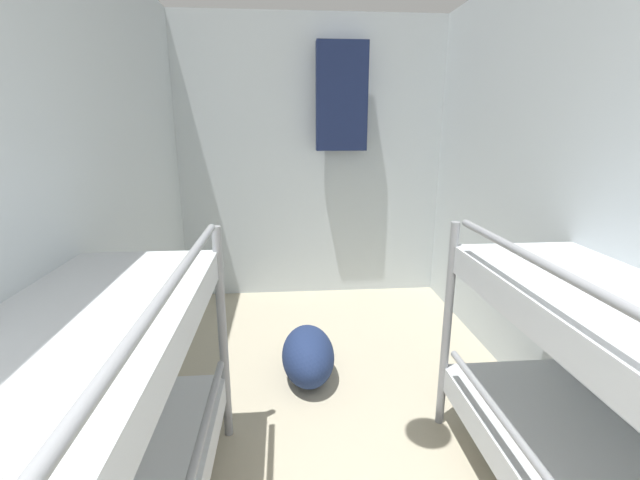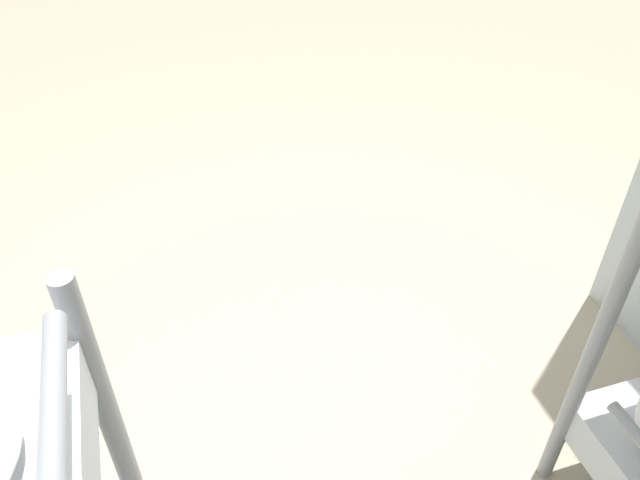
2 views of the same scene
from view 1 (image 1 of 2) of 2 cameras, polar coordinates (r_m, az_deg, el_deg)
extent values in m
cube|color=silver|center=(2.08, -32.79, 3.80)|extent=(0.06, 4.41, 2.52)
cube|color=silver|center=(2.36, 34.31, 4.63)|extent=(0.06, 4.41, 2.52)
cube|color=silver|center=(4.01, -1.16, 10.37)|extent=(2.52, 0.06, 2.52)
cylinder|color=gray|center=(2.23, -12.82, -12.48)|extent=(0.04, 0.04, 1.13)
cube|color=silver|center=(1.42, -31.74, -14.06)|extent=(0.63, 1.77, 0.13)
cylinder|color=gray|center=(1.22, -19.84, -6.50)|extent=(0.03, 1.51, 0.03)
cylinder|color=gray|center=(2.36, 16.56, -11.20)|extent=(0.04, 0.04, 1.13)
cylinder|color=gray|center=(1.76, 27.47, -25.62)|extent=(0.03, 1.51, 0.03)
cylinder|color=gray|center=(1.44, 30.63, -4.54)|extent=(0.03, 1.51, 0.03)
ellipsoid|color=navy|center=(2.82, -1.61, -15.12)|extent=(0.33, 0.55, 0.33)
cube|color=#192347|center=(3.88, 2.91, 18.50)|extent=(0.44, 0.12, 0.90)
camera|label=2|loc=(1.24, 29.80, 22.21)|focal=35.00mm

